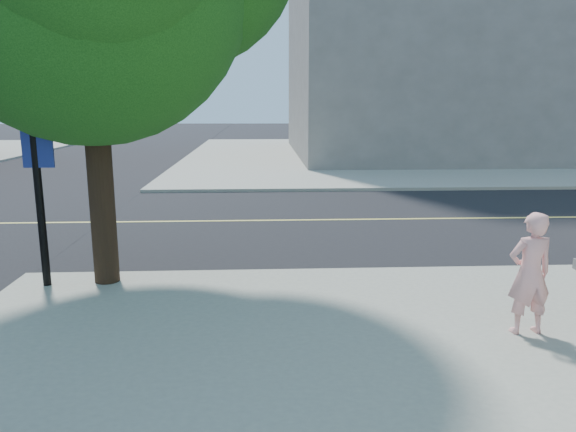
{
  "coord_description": "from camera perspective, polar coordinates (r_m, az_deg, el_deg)",
  "views": [
    {
      "loc": [
        2.99,
        -9.08,
        2.95
      ],
      "look_at": [
        3.39,
        -1.16,
        1.3
      ],
      "focal_mm": 34.12,
      "sensor_mm": 36.0,
      "label": 1
    }
  ],
  "objects": [
    {
      "name": "ground",
      "position": [
        10.0,
        -20.27,
        -6.15
      ],
      "size": [
        140.0,
        140.0,
        0.0
      ],
      "primitive_type": "plane",
      "color": "black",
      "rests_on": "ground"
    },
    {
      "name": "road_ew",
      "position": [
        14.21,
        -14.97,
        -0.6
      ],
      "size": [
        140.0,
        9.0,
        0.01
      ],
      "primitive_type": "cube",
      "color": "black",
      "rests_on": "ground"
    },
    {
      "name": "sidewalk_ne",
      "position": [
        32.46,
        16.12,
        6.19
      ],
      "size": [
        29.0,
        25.0,
        0.12
      ],
      "primitive_type": "cube",
      "color": "gray",
      "rests_on": "ground"
    },
    {
      "name": "filler_ne",
      "position": [
        33.23,
        17.42,
        18.46
      ],
      "size": [
        18.0,
        16.0,
        14.0
      ],
      "primitive_type": "cube",
      "color": "slate",
      "rests_on": "sidewalk_ne"
    },
    {
      "name": "man_on_phone",
      "position": [
        7.37,
        23.89,
        -5.51
      ],
      "size": [
        0.59,
        0.42,
        1.54
      ],
      "primitive_type": "imported",
      "rotation": [
        0.0,
        0.0,
        3.23
      ],
      "color": "#F8A7A3",
      "rests_on": "sidewalk_se"
    }
  ]
}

